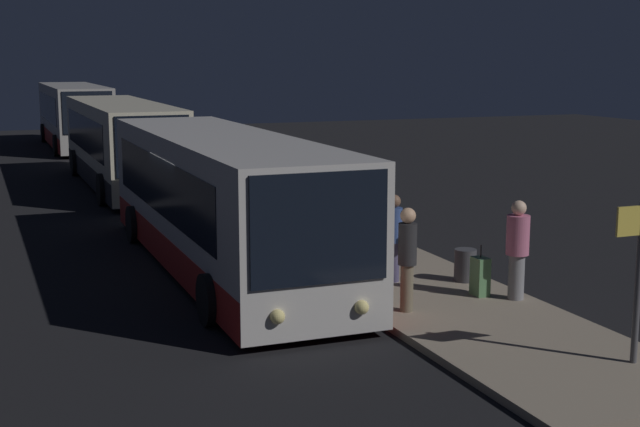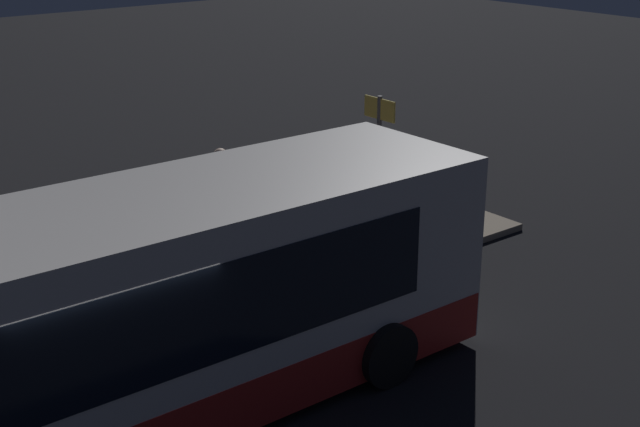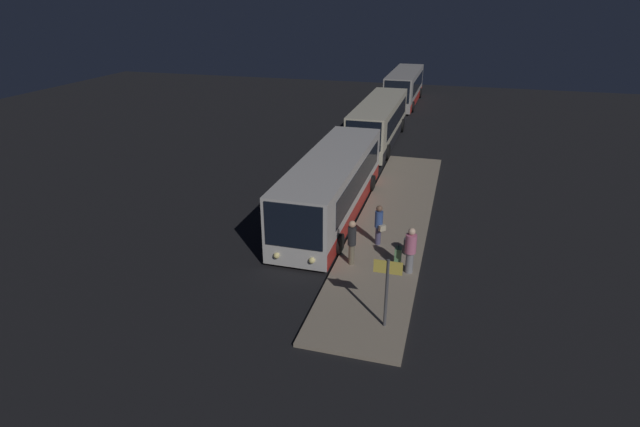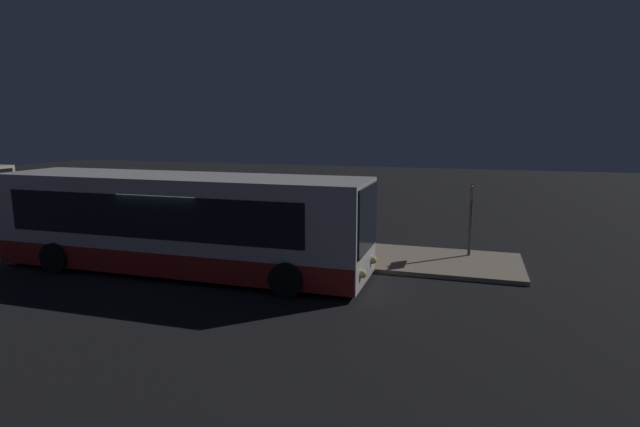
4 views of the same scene
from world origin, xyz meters
The scene contains 11 objects.
ground centered at (0.00, 0.00, 0.00)m, with size 80.00×80.00×0.00m, color black.
platform centered at (0.00, 3.23, 0.07)m, with size 20.00×3.27×0.13m.
bus_lead centered at (-0.10, 0.20, 1.45)m, with size 11.62×2.89×2.93m.
bus_second centered at (-13.44, 0.20, 1.48)m, with size 11.64×2.78×2.97m.
bus_third centered at (-28.09, 0.20, 1.55)m, with size 11.16×2.80×3.12m.
passenger_boarding centered at (4.75, 4.48, 1.13)m, with size 0.44×0.44×1.85m.
passenger_waiting centered at (2.75, 2.95, 1.10)m, with size 0.58×0.57×1.76m.
passenger_with_bags centered at (4.72, 2.23, 1.18)m, with size 0.46×0.46×1.86m.
suitcase centered at (4.29, 3.99, 0.50)m, with size 0.36×0.25×0.97m.
sign_post centered at (8.34, 4.12, 1.70)m, with size 0.10×0.89×2.40m.
trash_bin centered at (3.23, 4.29, 0.46)m, with size 0.44×0.44×0.65m.
Camera 1 is at (18.30, -4.77, 4.60)m, focal length 50.00 mm.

